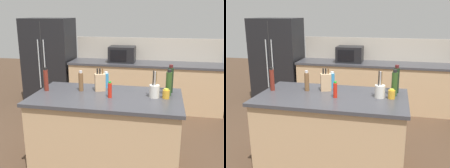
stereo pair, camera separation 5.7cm
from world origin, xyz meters
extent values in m
plane|color=#473323|center=(0.00, 0.00, 0.00)|extent=(14.00, 14.00, 0.00)
cube|color=tan|center=(0.30, 2.20, 0.45)|extent=(2.98, 0.62, 0.90)
cube|color=#38383D|center=(0.30, 2.20, 0.92)|extent=(3.02, 0.66, 0.04)
cube|color=#B2A899|center=(0.30, 2.52, 1.17)|extent=(2.98, 0.03, 0.46)
cube|color=tan|center=(0.00, 0.00, 0.45)|extent=(1.74, 0.91, 0.90)
cube|color=#38383D|center=(0.00, 0.00, 0.92)|extent=(1.80, 0.97, 0.04)
cube|color=black|center=(-1.74, 2.25, 0.89)|extent=(0.98, 0.72, 1.79)
cube|color=#2D2D2D|center=(-1.74, 1.89, 0.89)|extent=(0.01, 0.00, 1.70)
cylinder|color=#ADB2B7|center=(-1.80, 1.87, 0.89)|extent=(0.02, 0.02, 0.98)
cylinder|color=#ADB2B7|center=(-1.68, 1.87, 0.89)|extent=(0.02, 0.02, 0.98)
cube|color=black|center=(-0.16, 2.20, 1.10)|extent=(0.51, 0.38, 0.31)
cube|color=black|center=(-0.21, 2.01, 1.10)|extent=(0.32, 0.01, 0.22)
cube|color=tan|center=(-0.12, 0.19, 1.05)|extent=(0.16, 0.14, 0.22)
cylinder|color=black|center=(-0.15, 0.18, 1.20)|extent=(0.02, 0.02, 0.07)
cylinder|color=black|center=(-0.12, 0.19, 1.20)|extent=(0.02, 0.02, 0.07)
cylinder|color=brown|center=(-0.09, 0.20, 1.20)|extent=(0.02, 0.02, 0.07)
cylinder|color=beige|center=(0.57, 0.05, 1.02)|extent=(0.12, 0.12, 0.15)
cylinder|color=olive|center=(0.58, 0.06, 1.17)|extent=(0.01, 0.05, 0.18)
cylinder|color=black|center=(0.55, 0.05, 1.17)|extent=(0.01, 0.05, 0.18)
cylinder|color=#B2B2B7|center=(0.57, 0.03, 1.17)|extent=(0.01, 0.03, 0.18)
cylinder|color=gold|center=(0.70, 0.04, 0.99)|extent=(0.08, 0.08, 0.10)
cylinder|color=gold|center=(0.70, 0.04, 1.05)|extent=(0.05, 0.05, 0.02)
cylinder|color=#2D4C1E|center=(0.73, 0.16, 1.08)|extent=(0.07, 0.07, 0.29)
cylinder|color=black|center=(0.73, 0.16, 1.24)|extent=(0.05, 0.05, 0.03)
cylinder|color=maroon|center=(-0.79, 0.05, 1.07)|extent=(0.06, 0.06, 0.27)
cylinder|color=black|center=(-0.79, 0.05, 1.23)|extent=(0.04, 0.04, 0.03)
cylinder|color=red|center=(0.06, -0.06, 1.03)|extent=(0.05, 0.05, 0.18)
cylinder|color=green|center=(0.06, -0.06, 1.13)|extent=(0.03, 0.03, 0.02)
cylinder|color=brown|center=(-0.36, 0.13, 1.06)|extent=(0.06, 0.06, 0.23)
cylinder|color=#B2B2B7|center=(-0.36, 0.13, 1.19)|extent=(0.04, 0.04, 0.03)
cylinder|color=#3384BC|center=(-0.08, 0.35, 1.04)|extent=(0.07, 0.07, 0.19)
cylinder|color=white|center=(-0.08, 0.35, 1.14)|extent=(0.04, 0.04, 0.02)
cylinder|color=black|center=(0.75, 0.29, 1.10)|extent=(0.07, 0.07, 0.31)
cylinder|color=#4C1919|center=(0.75, 0.29, 1.27)|extent=(0.05, 0.05, 0.04)
camera|label=1|loc=(0.66, -2.93, 1.92)|focal=42.00mm
camera|label=2|loc=(0.71, -2.92, 1.92)|focal=42.00mm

